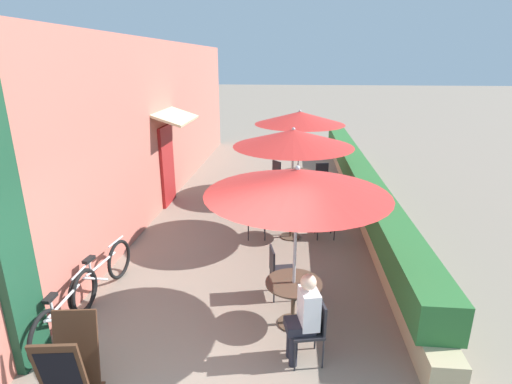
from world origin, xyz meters
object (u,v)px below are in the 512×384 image
object	(u,v)px
coffee_cup_near	(306,281)
bicycle_second	(102,273)
coffee_cup_far	(297,171)
patio_umbrella_far	(300,118)
patio_umbrella_mid	(293,138)
patio_table_far	(298,177)
coffee_cup_mid	(293,208)
patio_table_near	(293,293)
cafe_chair_mid_left	(325,214)
cafe_chair_near_right	(279,268)
seated_patron_near_left	(304,315)
cafe_chair_far_right	(323,176)
cafe_chair_far_left	(291,185)
patio_umbrella_near	(297,182)
cafe_chair_mid_right	(257,217)
menu_board	(70,365)
cafe_chair_far_back	(279,172)
patio_table_mid	(291,215)
bicycle_leaning	(66,312)
cafe_chair_near_left	(312,325)

from	to	relation	value
coffee_cup_near	bicycle_second	distance (m)	3.40
coffee_cup_far	patio_umbrella_far	bearing A→B (deg)	80.90
patio_umbrella_mid	patio_table_far	size ratio (longest dim) A/B	3.04
patio_umbrella_mid	coffee_cup_mid	distance (m)	1.47
patio_table_near	coffee_cup_mid	distance (m)	2.88
patio_umbrella_far	coffee_cup_far	xyz separation A→B (m)	(-0.02, -0.10, -1.46)
cafe_chair_mid_left	cafe_chair_near_right	bearing A→B (deg)	64.01
seated_patron_near_left	cafe_chair_far_right	bearing A→B (deg)	-18.55
patio_table_near	cafe_chair_far_left	size ratio (longest dim) A/B	0.94
patio_umbrella_near	cafe_chair_mid_right	world-z (taller)	patio_umbrella_near
patio_table_far	cafe_chair_far_right	xyz separation A→B (m)	(0.72, 0.21, -0.00)
patio_umbrella_mid	patio_umbrella_far	xyz separation A→B (m)	(0.17, 2.96, 0.00)
cafe_chair_far_right	menu_board	xyz separation A→B (m)	(-3.31, -7.85, -0.02)
patio_umbrella_mid	cafe_chair_far_back	distance (m)	3.88
patio_umbrella_far	patio_table_mid	bearing A→B (deg)	-93.29
patio_umbrella_mid	cafe_chair_mid_right	distance (m)	1.85
cafe_chair_mid_right	bicycle_second	bearing A→B (deg)	-140.72
patio_table_far	patio_umbrella_far	size ratio (longest dim) A/B	0.33
bicycle_leaning	bicycle_second	xyz separation A→B (m)	(0.03, 1.06, -0.00)
coffee_cup_mid	cafe_chair_near_left	bearing A→B (deg)	-85.76
cafe_chair_far_left	coffee_cup_far	bearing A→B (deg)	5.12
patio_umbrella_mid	cafe_chair_far_back	size ratio (longest dim) A/B	2.85
coffee_cup_mid	patio_umbrella_far	distance (m)	3.46
patio_umbrella_mid	menu_board	xyz separation A→B (m)	(-2.42, -4.68, -1.71)
cafe_chair_near_right	patio_table_mid	xyz separation A→B (m)	(0.18, 2.34, 0.00)
coffee_cup_far	menu_board	bearing A→B (deg)	-108.86
cafe_chair_near_left	cafe_chair_far_left	size ratio (longest dim) A/B	1.00
cafe_chair_far_right	coffee_cup_mid	bearing A→B (deg)	64.90
seated_patron_near_left	cafe_chair_mid_right	xyz separation A→B (m)	(-0.93, 3.64, -0.17)
cafe_chair_far_right	patio_umbrella_far	bearing A→B (deg)	5.83
cafe_chair_far_right	cafe_chair_near_right	bearing A→B (deg)	68.27
patio_table_mid	bicycle_second	distance (m)	3.98
cafe_chair_far_right	cafe_chair_far_back	distance (m)	1.30
patio_umbrella_near	cafe_chair_near_left	bearing A→B (deg)	-71.36
seated_patron_near_left	patio_table_mid	world-z (taller)	seated_patron_near_left
coffee_cup_mid	menu_board	bearing A→B (deg)	-118.57
seated_patron_near_left	cafe_chair_mid_left	xyz separation A→B (m)	(0.55, 3.94, -0.17)
patio_table_mid	patio_umbrella_mid	bearing A→B (deg)	75.96
patio_umbrella_near	coffee_cup_near	xyz separation A→B (m)	(0.18, -0.02, -1.46)
cafe_chair_mid_right	bicycle_leaning	xyz separation A→B (m)	(-2.38, -3.42, -0.15)
patio_table_far	bicycle_leaning	distance (m)	7.31
coffee_cup_near	cafe_chair_far_back	world-z (taller)	cafe_chair_far_back
patio_umbrella_mid	coffee_cup_mid	world-z (taller)	patio_umbrella_mid
cafe_chair_near_left	patio_umbrella_far	bearing A→B (deg)	-11.70
cafe_chair_near_left	cafe_chair_far_left	distance (m)	6.00
cafe_chair_mid_right	coffee_cup_mid	size ratio (longest dim) A/B	9.67
patio_umbrella_near	coffee_cup_far	world-z (taller)	patio_umbrella_near
coffee_cup_far	cafe_chair_mid_right	bearing A→B (deg)	-106.51
cafe_chair_mid_right	patio_table_far	world-z (taller)	cafe_chair_mid_right
patio_table_mid	coffee_cup_far	world-z (taller)	coffee_cup_far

